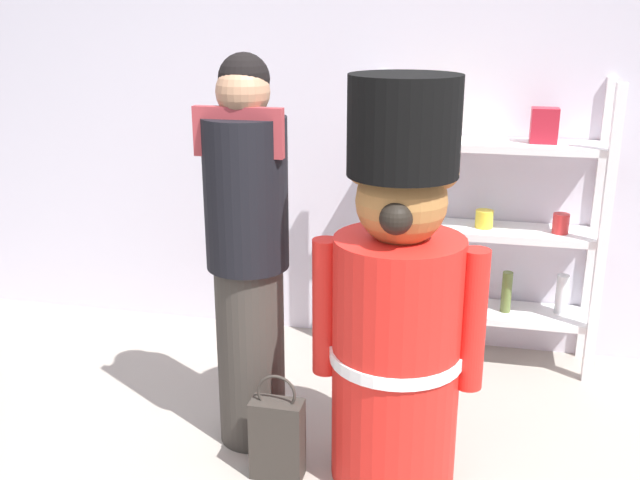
% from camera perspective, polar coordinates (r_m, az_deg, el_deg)
% --- Properties ---
extents(back_wall, '(6.40, 0.12, 2.60)m').
position_cam_1_polar(back_wall, '(4.17, 2.61, 9.51)').
color(back_wall, silver).
rests_on(back_wall, ground_plane).
extents(merchandise_shelf, '(1.23, 0.35, 1.57)m').
position_cam_1_polar(merchandise_shelf, '(4.00, 12.78, 1.22)').
color(merchandise_shelf, white).
rests_on(merchandise_shelf, ground_plane).
extents(teddy_bear_guard, '(0.70, 0.54, 1.67)m').
position_cam_1_polar(teddy_bear_guard, '(2.90, 6.14, -5.34)').
color(teddy_bear_guard, red).
rests_on(teddy_bear_guard, ground_plane).
extents(person_shopper, '(0.37, 0.35, 1.73)m').
position_cam_1_polar(person_shopper, '(3.11, -5.71, -1.00)').
color(person_shopper, '#38332D').
rests_on(person_shopper, ground_plane).
extents(shopping_bag, '(0.22, 0.11, 0.48)m').
position_cam_1_polar(shopping_bag, '(3.14, -3.39, -15.29)').
color(shopping_bag, '#332D28').
rests_on(shopping_bag, ground_plane).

